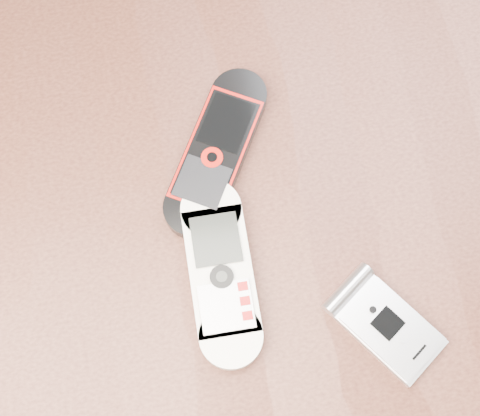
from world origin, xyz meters
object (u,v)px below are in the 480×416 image
table (235,246)px  nokia_black_red (216,151)px  nokia_white (221,272)px  motorola_razr (389,327)px

table → nokia_black_red: nokia_black_red is taller
table → nokia_black_red: size_ratio=7.81×
table → nokia_white: bearing=-111.8°
nokia_white → motorola_razr: nokia_white is taller
nokia_white → nokia_black_red: (0.01, 0.10, -0.00)m
motorola_razr → nokia_black_red: bearing=86.7°
nokia_black_red → table: bearing=-53.9°
table → nokia_white: 0.12m
nokia_white → motorola_razr: (0.12, -0.07, -0.00)m
table → motorola_razr: motorola_razr is taller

